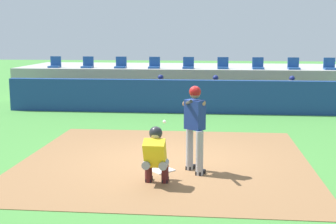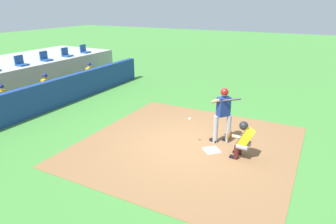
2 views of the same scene
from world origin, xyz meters
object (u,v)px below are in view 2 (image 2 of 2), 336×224
(stadium_seat_8, at_px, (85,51))
(stadium_seat_7, at_px, (66,54))
(dugout_player_0, at_px, (5,100))
(stadium_seat_6, at_px, (45,58))
(dugout_player_2, at_px, (92,74))
(stadium_seat_5, at_px, (21,63))
(catcher_crouched, at_px, (242,138))
(batter_at_plate, at_px, (223,112))
(dugout_player_1, at_px, (49,87))
(home_plate, at_px, (212,150))

(stadium_seat_8, bearing_deg, stadium_seat_7, 180.00)
(dugout_player_0, xyz_separation_m, stadium_seat_6, (3.84, 2.03, 0.86))
(dugout_player_2, height_order, stadium_seat_8, stadium_seat_8)
(dugout_player_0, bearing_deg, stadium_seat_5, 40.31)
(catcher_crouched, distance_m, stadium_seat_6, 11.46)
(batter_at_plate, distance_m, stadium_seat_6, 10.48)
(dugout_player_2, bearing_deg, batter_at_plate, -111.82)
(batter_at_plate, xyz_separation_m, stadium_seat_6, (2.20, 10.24, 0.50))
(dugout_player_2, height_order, stadium_seat_7, stadium_seat_7)
(batter_at_plate, relative_size, dugout_player_0, 1.39)
(stadium_seat_5, bearing_deg, dugout_player_0, -139.69)
(batter_at_plate, distance_m, stadium_seat_5, 10.28)
(dugout_player_0, xyz_separation_m, stadium_seat_7, (5.29, 2.03, 0.86))
(dugout_player_1, bearing_deg, catcher_crouched, -97.21)
(dugout_player_1, xyz_separation_m, stadium_seat_5, (0.30, 2.03, 0.86))
(dugout_player_1, height_order, dugout_player_2, same)
(home_plate, relative_size, stadium_seat_6, 0.92)
(stadium_seat_7, xyz_separation_m, stadium_seat_8, (1.44, 0.00, 0.00))
(batter_at_plate, distance_m, stadium_seat_8, 11.44)
(catcher_crouched, xyz_separation_m, dugout_player_1, (1.14, 9.02, 0.06))
(batter_at_plate, distance_m, dugout_player_2, 8.84)
(dugout_player_1, relative_size, stadium_seat_6, 2.71)
(batter_at_plate, xyz_separation_m, stadium_seat_8, (5.08, 10.24, 0.50))
(home_plate, bearing_deg, dugout_player_2, 63.98)
(home_plate, distance_m, stadium_seat_7, 11.17)
(dugout_player_0, bearing_deg, home_plate, -83.32)
(dugout_player_1, bearing_deg, home_plate, -97.97)
(home_plate, xyz_separation_m, catcher_crouched, (-0.00, -0.87, 0.59))
(dugout_player_0, relative_size, dugout_player_1, 1.00)
(stadium_seat_6, bearing_deg, dugout_player_0, -152.10)
(dugout_player_2, relative_size, stadium_seat_5, 2.71)
(batter_at_plate, relative_size, stadium_seat_7, 3.76)
(catcher_crouched, height_order, dugout_player_1, dugout_player_1)
(stadium_seat_6, bearing_deg, dugout_player_2, -61.87)
(home_plate, height_order, dugout_player_0, dugout_player_0)
(home_plate, distance_m, dugout_player_0, 8.23)
(dugout_player_2, bearing_deg, dugout_player_0, 180.00)
(home_plate, bearing_deg, stadium_seat_5, 81.92)
(catcher_crouched, relative_size, stadium_seat_6, 4.17)
(batter_at_plate, height_order, dugout_player_1, batter_at_plate)
(dugout_player_1, bearing_deg, dugout_player_0, 180.00)
(catcher_crouched, relative_size, stadium_seat_8, 4.17)
(dugout_player_2, bearing_deg, stadium_seat_6, 118.13)
(catcher_crouched, height_order, dugout_player_0, dugout_player_0)
(batter_at_plate, bearing_deg, stadium_seat_8, 63.59)
(batter_at_plate, xyz_separation_m, stadium_seat_7, (3.64, 10.24, 0.50))
(home_plate, distance_m, stadium_seat_8, 11.80)
(catcher_crouched, bearing_deg, dugout_player_0, 96.03)
(catcher_crouched, distance_m, dugout_player_2, 9.86)
(home_plate, height_order, dugout_player_1, dugout_player_1)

